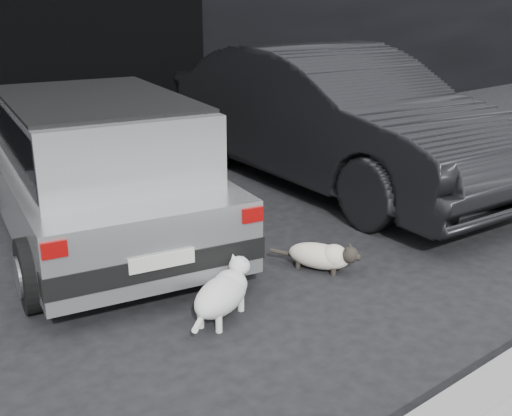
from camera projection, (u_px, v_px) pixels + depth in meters
ground at (183, 268)px, 5.29m from camera, size 80.00×80.00×0.00m
garage_opening at (76, 60)px, 8.38m from camera, size 4.00×0.10×2.60m
silver_hatchback at (96, 162)px, 5.72m from camera, size 2.34×3.84×1.32m
second_car at (334, 117)px, 7.34m from camera, size 2.08×4.92×1.58m
cat_siamese at (324, 256)px, 5.23m from camera, size 0.46×0.71×0.27m
cat_white at (224, 292)px, 4.46m from camera, size 0.76×0.51×0.39m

